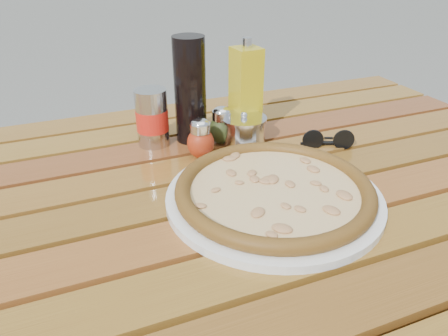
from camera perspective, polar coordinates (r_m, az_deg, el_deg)
name	(u,v)px	position (r m, az deg, el deg)	size (l,w,h in m)	color
table	(228,223)	(0.81, 0.54, -7.20)	(1.40, 0.90, 0.75)	#331A0B
plate	(274,198)	(0.74, 6.52, -3.86)	(0.36, 0.36, 0.01)	white
pizza	(274,190)	(0.73, 6.59, -2.81)	(0.35, 0.35, 0.03)	#FFEDB6
pepper_shaker	(201,139)	(0.86, -3.09, 3.78)	(0.06, 0.06, 0.08)	#AC3013
oregano_shaker	(222,126)	(0.92, -0.29, 5.50)	(0.07, 0.07, 0.08)	#303B17
dark_bottle	(190,90)	(0.92, -4.45, 10.08)	(0.07, 0.07, 0.22)	black
soda_can	(152,118)	(0.92, -9.37, 6.44)	(0.08, 0.08, 0.12)	#B8B8BD
olive_oil_cruet	(246,92)	(0.95, 2.85, 9.94)	(0.06, 0.06, 0.21)	#B6A013
parmesan_tin	(244,130)	(0.92, 2.58, 5.01)	(0.12, 0.12, 0.07)	silver
sunglasses	(328,140)	(0.94, 13.42, 3.53)	(0.11, 0.06, 0.04)	black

